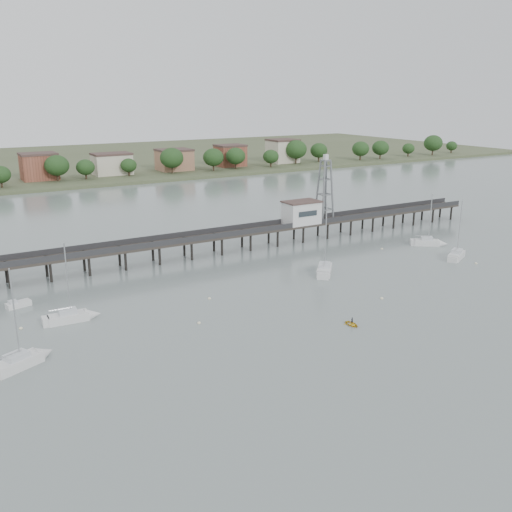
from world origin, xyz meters
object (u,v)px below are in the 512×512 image
at_px(yellow_dinghy, 352,325).
at_px(sailboat_e, 431,243).
at_px(sailboat_d, 458,254).
at_px(sailboat_a, 27,359).
at_px(sailboat_b, 76,316).
at_px(lattice_tower, 325,191).
at_px(sailboat_c, 325,268).
at_px(pier, 203,238).
at_px(white_tender, 18,304).

bearing_deg(yellow_dinghy, sailboat_e, 29.63).
height_order(sailboat_d, sailboat_a, sailboat_a).
relative_size(sailboat_e, sailboat_d, 0.96).
xyz_separation_m(sailboat_b, sailboat_a, (-8.93, -11.44, -0.00)).
bearing_deg(lattice_tower, sailboat_e, -49.00).
bearing_deg(sailboat_c, sailboat_b, 132.13).
height_order(pier, yellow_dinghy, pier).
bearing_deg(sailboat_b, pier, 38.18).
bearing_deg(pier, sailboat_c, -54.81).
xyz_separation_m(sailboat_d, sailboat_a, (-85.88, -5.77, -0.00)).
bearing_deg(sailboat_a, sailboat_d, -22.25).
height_order(pier, sailboat_b, sailboat_b).
height_order(sailboat_c, yellow_dinghy, sailboat_c).
relative_size(sailboat_c, white_tender, 3.52).
height_order(pier, lattice_tower, lattice_tower).
bearing_deg(white_tender, sailboat_c, -24.13).
xyz_separation_m(sailboat_b, white_tender, (-6.75, 10.37, -0.19)).
xyz_separation_m(sailboat_b, sailboat_e, (79.54, 3.97, 0.00)).
distance_m(pier, lattice_tower, 32.34).
distance_m(sailboat_e, sailboat_c, 32.43).
bearing_deg(sailboat_a, lattice_tower, -0.89).
height_order(sailboat_a, white_tender, sailboat_a).
relative_size(sailboat_d, sailboat_a, 0.94).
distance_m(sailboat_b, yellow_dinghy, 41.30).
relative_size(sailboat_d, white_tender, 3.15).
relative_size(lattice_tower, sailboat_b, 1.21).
bearing_deg(sailboat_b, yellow_dinghy, -30.26).
bearing_deg(sailboat_d, sailboat_b, 148.35).
relative_size(sailboat_c, sailboat_a, 1.04).
distance_m(sailboat_d, yellow_dinghy, 45.60).
relative_size(lattice_tower, sailboat_a, 1.13).
xyz_separation_m(sailboat_d, white_tender, (-83.70, 16.03, -0.19)).
xyz_separation_m(sailboat_d, yellow_dinghy, (-42.36, -16.88, -0.64)).
bearing_deg(sailboat_d, pier, 120.49).
bearing_deg(sailboat_a, yellow_dinghy, -40.42).
xyz_separation_m(lattice_tower, sailboat_e, (16.19, -18.63, -10.45)).
xyz_separation_m(lattice_tower, sailboat_a, (-72.28, -34.03, -10.46)).
height_order(pier, sailboat_c, sailboat_c).
bearing_deg(white_tender, lattice_tower, -4.12).
bearing_deg(white_tender, pier, 3.56).
xyz_separation_m(pier, white_tender, (-38.60, -12.23, -3.34)).
bearing_deg(white_tender, yellow_dinghy, -52.54).
distance_m(lattice_tower, sailboat_e, 26.80).
height_order(sailboat_e, yellow_dinghy, sailboat_e).
distance_m(lattice_tower, sailboat_c, 29.09).
bearing_deg(sailboat_e, pier, -164.04).
distance_m(sailboat_c, yellow_dinghy, 26.51).
relative_size(sailboat_e, white_tender, 3.03).
bearing_deg(sailboat_d, sailboat_c, 140.41).
relative_size(lattice_tower, sailboat_c, 1.09).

